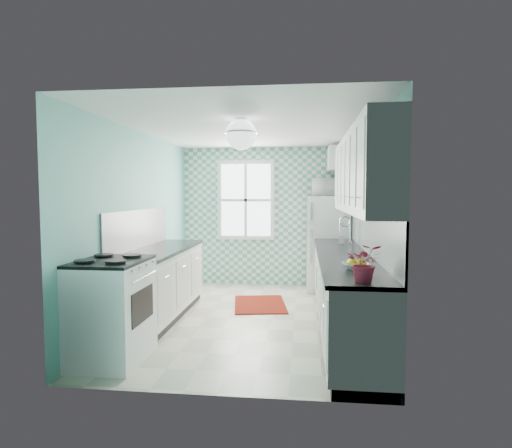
# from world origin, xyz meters

# --- Properties ---
(floor) EXTENTS (3.00, 4.40, 0.02)m
(floor) POSITION_xyz_m (0.00, 0.00, -0.01)
(floor) COLOR beige
(floor) RESTS_ON ground
(ceiling) EXTENTS (3.00, 4.40, 0.02)m
(ceiling) POSITION_xyz_m (0.00, 0.00, 2.51)
(ceiling) COLOR white
(ceiling) RESTS_ON wall_back
(wall_back) EXTENTS (3.00, 0.02, 2.50)m
(wall_back) POSITION_xyz_m (0.00, 2.21, 1.25)
(wall_back) COLOR #6CBAAE
(wall_back) RESTS_ON floor
(wall_front) EXTENTS (3.00, 0.02, 2.50)m
(wall_front) POSITION_xyz_m (0.00, -2.21, 1.25)
(wall_front) COLOR #6CBAAE
(wall_front) RESTS_ON floor
(wall_left) EXTENTS (0.02, 4.40, 2.50)m
(wall_left) POSITION_xyz_m (-1.51, 0.00, 1.25)
(wall_left) COLOR #6CBAAE
(wall_left) RESTS_ON floor
(wall_right) EXTENTS (0.02, 4.40, 2.50)m
(wall_right) POSITION_xyz_m (1.51, 0.00, 1.25)
(wall_right) COLOR #6CBAAE
(wall_right) RESTS_ON floor
(accent_wall) EXTENTS (3.00, 0.01, 2.50)m
(accent_wall) POSITION_xyz_m (0.00, 2.19, 1.25)
(accent_wall) COLOR #54A389
(accent_wall) RESTS_ON wall_back
(window) EXTENTS (1.04, 0.05, 1.44)m
(window) POSITION_xyz_m (-0.35, 2.16, 1.55)
(window) COLOR white
(window) RESTS_ON wall_back
(backsplash_right) EXTENTS (0.02, 3.60, 0.51)m
(backsplash_right) POSITION_xyz_m (1.49, -0.40, 1.20)
(backsplash_right) COLOR white
(backsplash_right) RESTS_ON wall_right
(backsplash_left) EXTENTS (0.02, 2.15, 0.51)m
(backsplash_left) POSITION_xyz_m (-1.49, -0.07, 1.20)
(backsplash_left) COLOR white
(backsplash_left) RESTS_ON wall_left
(upper_cabinets_right) EXTENTS (0.33, 3.20, 0.90)m
(upper_cabinets_right) POSITION_xyz_m (1.33, -0.60, 1.90)
(upper_cabinets_right) COLOR white
(upper_cabinets_right) RESTS_ON wall_right
(upper_cabinet_fridge) EXTENTS (0.40, 0.74, 0.40)m
(upper_cabinet_fridge) POSITION_xyz_m (1.30, 1.83, 2.25)
(upper_cabinet_fridge) COLOR white
(upper_cabinet_fridge) RESTS_ON wall_right
(ceiling_light) EXTENTS (0.34, 0.34, 0.35)m
(ceiling_light) POSITION_xyz_m (0.00, -0.80, 2.32)
(ceiling_light) COLOR silver
(ceiling_light) RESTS_ON ceiling
(base_cabinets_right) EXTENTS (0.60, 3.60, 0.90)m
(base_cabinets_right) POSITION_xyz_m (1.20, -0.40, 0.45)
(base_cabinets_right) COLOR white
(base_cabinets_right) RESTS_ON floor
(countertop_right) EXTENTS (0.63, 3.60, 0.04)m
(countertop_right) POSITION_xyz_m (1.19, -0.40, 0.92)
(countertop_right) COLOR black
(countertop_right) RESTS_ON base_cabinets_right
(base_cabinets_left) EXTENTS (0.60, 2.15, 0.90)m
(base_cabinets_left) POSITION_xyz_m (-1.20, -0.07, 0.45)
(base_cabinets_left) COLOR white
(base_cabinets_left) RESTS_ON floor
(countertop_left) EXTENTS (0.63, 2.15, 0.04)m
(countertop_left) POSITION_xyz_m (-1.19, -0.07, 0.92)
(countertop_left) COLOR black
(countertop_left) RESTS_ON base_cabinets_left
(fridge) EXTENTS (0.71, 0.70, 1.63)m
(fridge) POSITION_xyz_m (1.11, 1.82, 0.81)
(fridge) COLOR silver
(fridge) RESTS_ON floor
(stove) EXTENTS (0.66, 0.83, 1.00)m
(stove) POSITION_xyz_m (-1.20, -1.57, 0.52)
(stove) COLOR silver
(stove) RESTS_ON floor
(sink) EXTENTS (0.44, 0.37, 0.53)m
(sink) POSITION_xyz_m (1.20, 0.63, 0.93)
(sink) COLOR silver
(sink) RESTS_ON countertop_right
(rug) EXTENTS (0.90, 1.17, 0.02)m
(rug) POSITION_xyz_m (0.05, 0.73, 0.01)
(rug) COLOR maroon
(rug) RESTS_ON floor
(dish_towel) EXTENTS (0.03, 0.22, 0.33)m
(dish_towel) POSITION_xyz_m (0.89, 0.51, 0.48)
(dish_towel) COLOR #4EAF9D
(dish_towel) RESTS_ON base_cabinets_right
(fruit_bowl) EXTENTS (0.31, 0.31, 0.06)m
(fruit_bowl) POSITION_xyz_m (1.20, -1.43, 0.97)
(fruit_bowl) COLOR silver
(fruit_bowl) RESTS_ON countertop_right
(potted_plant) EXTENTS (0.31, 0.28, 0.32)m
(potted_plant) POSITION_xyz_m (1.20, -2.04, 1.10)
(potted_plant) COLOR #B01608
(potted_plant) RESTS_ON countertop_right
(soap_bottle) EXTENTS (0.09, 0.10, 0.18)m
(soap_bottle) POSITION_xyz_m (1.25, 0.71, 1.03)
(soap_bottle) COLOR #A0BFCC
(soap_bottle) RESTS_ON countertop_right
(microwave) EXTENTS (0.55, 0.38, 0.30)m
(microwave) POSITION_xyz_m (1.11, 1.82, 1.78)
(microwave) COLOR silver
(microwave) RESTS_ON fridge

